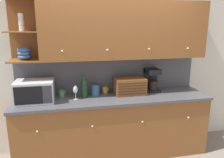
{
  "coord_description": "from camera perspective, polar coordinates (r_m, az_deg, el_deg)",
  "views": [
    {
      "loc": [
        -0.65,
        -3.38,
        1.99
      ],
      "look_at": [
        0.0,
        -0.22,
        1.2
      ],
      "focal_mm": 35.0,
      "sensor_mm": 36.0,
      "label": 1
    }
  ],
  "objects": [
    {
      "name": "ground_plane",
      "position": [
        3.98,
        -0.68,
        -16.26
      ],
      "size": [
        24.0,
        24.0,
        0.0
      ],
      "primitive_type": "plane",
      "color": "slate"
    },
    {
      "name": "coffee_maker",
      "position": [
        3.62,
        10.41,
        -0.17
      ],
      "size": [
        0.22,
        0.23,
        0.37
      ],
      "color": "black",
      "rests_on": "counter_unit"
    },
    {
      "name": "wall_back",
      "position": [
        3.54,
        -0.83,
        2.53
      ],
      "size": [
        5.28,
        0.06,
        2.6
      ],
      "color": "beige",
      "rests_on": "ground_plane"
    },
    {
      "name": "backsplash_panel",
      "position": [
        3.52,
        -0.72,
        1.27
      ],
      "size": [
        2.88,
        0.01,
        0.56
      ],
      "color": "#4C4C51",
      "rests_on": "counter_unit"
    },
    {
      "name": "counter_unit",
      "position": [
        3.48,
        0.33,
        -12.08
      ],
      "size": [
        2.9,
        0.67,
        0.95
      ],
      "color": "brown",
      "rests_on": "ground_plane"
    },
    {
      "name": "bread_box",
      "position": [
        3.41,
        4.65,
        -1.83
      ],
      "size": [
        0.47,
        0.29,
        0.26
      ],
      "color": "brown",
      "rests_on": "counter_unit"
    },
    {
      "name": "upper_cabinets",
      "position": [
        3.29,
        2.8,
        12.6
      ],
      "size": [
        2.88,
        0.4,
        0.83
      ],
      "color": "brown",
      "rests_on": "backsplash_panel"
    },
    {
      "name": "microwave",
      "position": [
        3.23,
        -19.51,
        -3.05
      ],
      "size": [
        0.52,
        0.38,
        0.3
      ],
      "color": "silver",
      "rests_on": "counter_unit"
    },
    {
      "name": "wine_glass",
      "position": [
        3.19,
        -9.53,
        -2.85
      ],
      "size": [
        0.07,
        0.07,
        0.21
      ],
      "color": "silver",
      "rests_on": "counter_unit"
    },
    {
      "name": "storage_canister",
      "position": [
        3.34,
        -4.4,
        -2.85
      ],
      "size": [
        0.13,
        0.13,
        0.18
      ],
      "color": "#33567A",
      "rests_on": "counter_unit"
    },
    {
      "name": "mug",
      "position": [
        3.49,
        -1.82,
        -2.81
      ],
      "size": [
        0.1,
        0.09,
        0.09
      ],
      "color": "gold",
      "rests_on": "counter_unit"
    },
    {
      "name": "mug_blue_second",
      "position": [
        3.36,
        -12.9,
        -3.73
      ],
      "size": [
        0.1,
        0.09,
        0.11
      ],
      "color": "#4C845B",
      "rests_on": "counter_unit"
    },
    {
      "name": "wine_bottle",
      "position": [
        3.25,
        -7.26,
        -2.28
      ],
      "size": [
        0.08,
        0.08,
        0.33
      ],
      "color": "#19381E",
      "rests_on": "counter_unit"
    }
  ]
}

